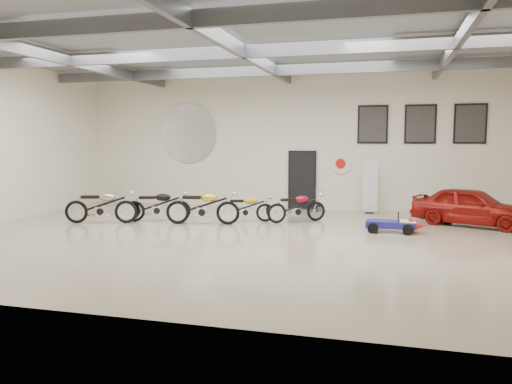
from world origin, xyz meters
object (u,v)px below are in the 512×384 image
(motorcycle_silver, at_px, (101,205))
(motorcycle_yellow, at_px, (245,207))
(motorcycle_red, at_px, (297,206))
(motorcycle_gold, at_px, (203,206))
(go_kart, at_px, (396,222))
(motorcycle_black, at_px, (157,205))
(vintage_car, at_px, (471,206))
(banner_stand, at_px, (370,186))

(motorcycle_silver, bearing_deg, motorcycle_yellow, 3.26)
(motorcycle_red, bearing_deg, motorcycle_gold, 168.53)
(motorcycle_yellow, distance_m, go_kart, 4.58)
(motorcycle_yellow, xyz_separation_m, go_kart, (4.53, -0.67, -0.16))
(motorcycle_gold, relative_size, go_kart, 1.34)
(motorcycle_black, bearing_deg, motorcycle_yellow, -3.79)
(motorcycle_black, relative_size, motorcycle_yellow, 1.16)
(motorcycle_yellow, height_order, motorcycle_red, motorcycle_red)
(motorcycle_black, bearing_deg, vintage_car, -7.05)
(motorcycle_yellow, bearing_deg, vintage_car, -7.81)
(banner_stand, height_order, go_kart, banner_stand)
(motorcycle_yellow, relative_size, motorcycle_red, 0.92)
(motorcycle_gold, xyz_separation_m, go_kart, (5.66, 0.11, -0.28))
(motorcycle_red, distance_m, vintage_car, 5.20)
(motorcycle_gold, height_order, go_kart, motorcycle_gold)
(motorcycle_gold, height_order, motorcycle_red, motorcycle_gold)
(motorcycle_red, bearing_deg, motorcycle_black, 159.06)
(motorcycle_silver, xyz_separation_m, motorcycle_red, (5.78, 1.77, -0.07))
(motorcycle_yellow, relative_size, vintage_car, 0.52)
(go_kart, xyz_separation_m, vintage_car, (2.18, 1.77, 0.28))
(banner_stand, height_order, motorcycle_red, banner_stand)
(motorcycle_silver, distance_m, motorcycle_red, 6.04)
(motorcycle_silver, height_order, motorcycle_red, motorcycle_silver)
(banner_stand, xyz_separation_m, motorcycle_yellow, (-3.69, -2.91, -0.48))
(banner_stand, relative_size, motorcycle_gold, 0.85)
(motorcycle_gold, bearing_deg, motorcycle_red, 12.72)
(motorcycle_gold, distance_m, go_kart, 5.66)
(banner_stand, bearing_deg, motorcycle_gold, -149.78)
(motorcycle_gold, distance_m, motorcycle_yellow, 1.38)
(banner_stand, xyz_separation_m, motorcycle_silver, (-7.90, -4.32, -0.37))
(vintage_car, bearing_deg, motorcycle_silver, 125.54)
(motorcycle_black, bearing_deg, motorcycle_gold, -21.94)
(banner_stand, height_order, motorcycle_yellow, banner_stand)
(motorcycle_red, xyz_separation_m, go_kart, (2.97, -1.03, -0.20))
(motorcycle_silver, xyz_separation_m, motorcycle_yellow, (4.21, 1.41, -0.11))
(motorcycle_silver, distance_m, vintage_car, 11.21)
(motorcycle_red, bearing_deg, go_kart, -53.60)
(banner_stand, distance_m, vintage_car, 3.54)
(banner_stand, xyz_separation_m, motorcycle_black, (-6.38, -3.58, -0.41))
(go_kart, bearing_deg, banner_stand, 103.25)
(banner_stand, bearing_deg, motorcycle_black, -157.99)
(motorcycle_gold, relative_size, motorcycle_red, 1.15)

